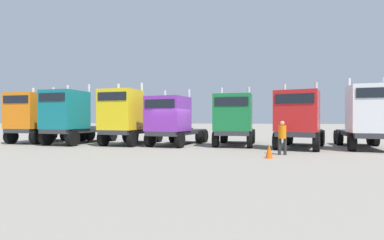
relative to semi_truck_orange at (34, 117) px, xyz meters
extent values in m
plane|color=gray|center=(11.49, -1.06, -2.01)|extent=(200.00, 200.00, 0.00)
cube|color=#333338|center=(0.02, 1.03, -1.02)|extent=(2.30, 5.68, 0.30)
cube|color=orange|center=(-0.01, -0.49, 0.45)|extent=(2.45, 2.63, 2.64)
cube|color=black|center=(-0.03, -1.81, 1.24)|extent=(2.10, 0.08, 0.55)
cylinder|color=silver|center=(0.97, 0.94, 0.75)|extent=(0.18, 0.18, 3.24)
cylinder|color=silver|center=(-0.93, 0.97, 0.75)|extent=(0.18, 0.18, 3.24)
cylinder|color=#333338|center=(0.04, 2.27, -0.81)|extent=(1.12, 1.12, 0.12)
cylinder|color=black|center=(1.08, -1.11, -1.47)|extent=(0.37, 1.10, 1.09)
cylinder|color=black|center=(-1.12, -1.07, -1.47)|extent=(0.37, 1.10, 1.09)
cylinder|color=black|center=(1.14, 2.23, -1.47)|extent=(0.37, 1.10, 1.09)
cylinder|color=black|center=(-1.06, 2.27, -1.47)|extent=(0.37, 1.10, 1.09)
cylinder|color=black|center=(1.16, 3.33, -1.47)|extent=(0.37, 1.10, 1.09)
cylinder|color=black|center=(-1.04, 3.37, -1.47)|extent=(0.37, 1.10, 1.09)
cube|color=#333338|center=(3.64, 0.62, -1.01)|extent=(2.68, 6.28, 0.30)
cube|color=#14727A|center=(3.50, -1.17, 0.49)|extent=(2.59, 2.72, 2.69)
cube|color=black|center=(3.40, -2.46, 1.31)|extent=(2.10, 0.21, 0.55)
cylinder|color=silver|center=(4.56, 0.16, 0.79)|extent=(0.19, 0.19, 3.29)
cylinder|color=silver|center=(2.67, 0.32, 0.79)|extent=(0.19, 0.19, 3.29)
cylinder|color=#333338|center=(3.75, 1.96, -0.80)|extent=(1.18, 1.18, 0.12)
cylinder|color=black|center=(4.55, -1.83, -1.46)|extent=(0.44, 1.13, 1.11)
cylinder|color=black|center=(2.36, -1.65, -1.46)|extent=(0.44, 1.13, 1.11)
cylinder|color=black|center=(4.86, 1.99, -1.46)|extent=(0.44, 1.13, 1.11)
cylinder|color=black|center=(2.66, 2.16, -1.46)|extent=(0.44, 1.13, 1.11)
cylinder|color=black|center=(4.94, 3.09, -1.46)|extent=(0.44, 1.13, 1.11)
cylinder|color=black|center=(2.75, 3.26, -1.46)|extent=(0.44, 1.13, 1.11)
cube|color=#333338|center=(7.77, 0.79, -1.05)|extent=(2.63, 5.79, 0.30)
cube|color=yellow|center=(7.63, -0.89, 0.47)|extent=(2.57, 2.44, 2.75)
cube|color=black|center=(7.54, -2.04, 1.32)|extent=(2.10, 0.20, 0.55)
cylinder|color=silver|center=(8.68, 0.31, 0.77)|extent=(0.19, 0.19, 3.35)
cylinder|color=silver|center=(6.79, 0.46, 0.77)|extent=(0.19, 0.19, 3.35)
cylinder|color=#333338|center=(7.86, 2.02, -0.84)|extent=(1.18, 1.18, 0.12)
cylinder|color=black|center=(8.70, -1.41, -1.48)|extent=(0.43, 1.09, 1.06)
cylinder|color=black|center=(6.50, -1.24, -1.48)|extent=(0.43, 1.09, 1.06)
cylinder|color=black|center=(8.96, 1.92, -1.48)|extent=(0.43, 1.09, 1.06)
cylinder|color=black|center=(6.76, 2.09, -1.48)|extent=(0.43, 1.09, 1.06)
cylinder|color=black|center=(9.04, 3.01, -1.48)|extent=(0.43, 1.09, 1.06)
cylinder|color=black|center=(6.85, 3.18, -1.48)|extent=(0.43, 1.09, 1.06)
cube|color=#333338|center=(11.26, 1.03, -1.11)|extent=(3.16, 6.28, 0.30)
cube|color=purple|center=(10.97, -0.71, 0.19)|extent=(2.78, 2.85, 2.29)
cube|color=black|center=(10.76, -1.95, 0.81)|extent=(2.08, 0.39, 0.55)
cylinder|color=silver|center=(12.14, 0.51, 0.49)|extent=(0.21, 0.21, 2.89)
cylinder|color=silver|center=(10.26, 0.82, 0.49)|extent=(0.21, 0.21, 2.89)
cylinder|color=#333338|center=(11.48, 2.33, -0.90)|extent=(1.27, 1.27, 0.12)
cylinder|color=black|center=(11.97, -1.42, -1.51)|extent=(0.51, 1.05, 1.00)
cylinder|color=black|center=(9.80, -1.06, -1.51)|extent=(0.51, 1.05, 1.00)
cylinder|color=black|center=(12.58, 2.22, -1.51)|extent=(0.51, 1.05, 1.00)
cylinder|color=black|center=(10.41, 2.59, -1.51)|extent=(0.51, 1.05, 1.00)
cylinder|color=black|center=(12.76, 3.31, -1.51)|extent=(0.51, 1.05, 1.00)
cylinder|color=black|center=(10.59, 3.67, -1.51)|extent=(0.51, 1.05, 1.00)
cube|color=#333338|center=(15.33, 1.70, -1.07)|extent=(2.41, 6.03, 0.30)
cube|color=#197238|center=(15.27, -0.18, 0.27)|extent=(2.48, 2.29, 2.38)
cube|color=black|center=(15.23, -1.30, 0.94)|extent=(2.10, 0.12, 0.55)
cylinder|color=silver|center=(16.26, 1.04, 0.57)|extent=(0.19, 0.19, 2.98)
cylinder|color=silver|center=(14.36, 1.11, 0.57)|extent=(0.19, 0.19, 2.98)
cylinder|color=#333338|center=(15.38, 3.00, -0.86)|extent=(1.14, 1.14, 0.12)
cylinder|color=black|center=(16.35, -0.62, -1.49)|extent=(0.39, 1.06, 1.05)
cylinder|color=black|center=(14.15, -0.54, -1.49)|extent=(0.39, 1.06, 1.05)
cylinder|color=black|center=(16.48, 3.03, -1.49)|extent=(0.39, 1.06, 1.05)
cylinder|color=black|center=(14.28, 3.11, -1.49)|extent=(0.39, 1.06, 1.05)
cylinder|color=black|center=(16.52, 4.13, -1.49)|extent=(0.39, 1.06, 1.05)
cylinder|color=black|center=(14.32, 4.21, -1.49)|extent=(0.39, 1.06, 1.05)
cube|color=#333338|center=(19.64, 0.65, -1.05)|extent=(3.73, 6.44, 0.30)
cube|color=red|center=(19.14, -1.17, 0.31)|extent=(2.93, 2.86, 2.41)
cube|color=black|center=(18.83, -2.30, 0.99)|extent=(2.04, 0.60, 0.55)
cylinder|color=silver|center=(20.40, -0.16, 0.61)|extent=(0.22, 0.22, 3.01)
cylinder|color=silver|center=(18.57, 0.34, 0.61)|extent=(0.22, 0.22, 3.01)
cylinder|color=#333338|center=(19.99, 1.94, -0.84)|extent=(1.35, 1.35, 0.12)
cylinder|color=black|center=(20.08, -1.90, -1.48)|extent=(0.62, 1.12, 1.07)
cylinder|color=black|center=(17.96, -1.31, -1.48)|extent=(0.62, 1.12, 1.07)
cylinder|color=black|center=(21.08, 1.74, -1.48)|extent=(0.62, 1.12, 1.07)
cylinder|color=black|center=(18.96, 2.33, -1.48)|extent=(0.62, 1.12, 1.07)
cylinder|color=black|center=(21.37, 2.80, -1.48)|extent=(0.62, 1.12, 1.07)
cylinder|color=black|center=(19.25, 3.39, -1.48)|extent=(0.62, 1.12, 1.07)
cube|color=#333338|center=(23.47, 1.10, -1.09)|extent=(2.83, 6.57, 0.30)
cube|color=white|center=(23.26, -0.97, 0.43)|extent=(2.61, 2.45, 2.73)
cube|color=black|center=(23.14, -2.10, 1.27)|extent=(2.09, 0.25, 0.55)
cylinder|color=silver|center=(24.33, 0.18, 0.73)|extent=(0.20, 0.20, 3.33)
cylinder|color=silver|center=(22.44, 0.37, 0.73)|extent=(0.20, 0.20, 3.33)
cylinder|color=#333338|center=(23.61, 2.49, -0.88)|extent=(1.21, 1.21, 0.12)
cylinder|color=black|center=(22.12, -1.27, -1.50)|extent=(0.45, 1.05, 1.02)
cylinder|color=black|center=(24.72, 2.56, -1.50)|extent=(0.45, 1.05, 1.02)
cylinder|color=black|center=(22.53, 2.79, -1.50)|extent=(0.45, 1.05, 1.02)
cylinder|color=black|center=(24.83, 3.66, -1.50)|extent=(0.45, 1.05, 1.02)
cylinder|color=black|center=(22.65, 3.88, -1.50)|extent=(0.45, 1.05, 1.02)
cylinder|color=#2B2B2B|center=(17.90, -3.85, -1.59)|extent=(0.16, 0.16, 0.85)
cylinder|color=#2B2B2B|center=(18.18, -3.85, -1.59)|extent=(0.16, 0.16, 0.85)
cylinder|color=orange|center=(18.04, -3.85, -0.83)|extent=(0.41, 0.41, 0.67)
sphere|color=tan|center=(18.04, -3.85, -0.38)|extent=(0.23, 0.23, 0.23)
cone|color=#F2590C|center=(17.31, -5.36, -1.68)|extent=(0.36, 0.36, 0.67)
camera|label=1|loc=(16.60, -19.59, -0.16)|focal=27.39mm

